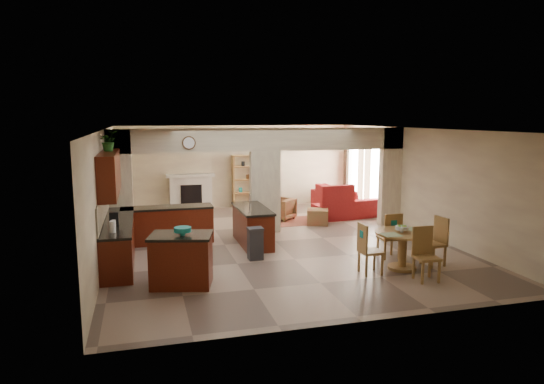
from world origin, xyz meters
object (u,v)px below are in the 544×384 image
object	(u,v)px
kitchen_island	(182,260)
sofa	(345,199)
dining_table	(403,245)
armchair	(281,209)

from	to	relation	value
kitchen_island	sofa	world-z (taller)	kitchen_island
sofa	dining_table	bearing A→B (deg)	159.16
kitchen_island	dining_table	size ratio (longest dim) A/B	1.12
kitchen_island	dining_table	distance (m)	4.45
kitchen_island	armchair	distance (m)	6.11
sofa	kitchen_island	bearing A→B (deg)	127.17
dining_table	kitchen_island	bearing A→B (deg)	177.45
kitchen_island	sofa	distance (m)	8.27
dining_table	sofa	distance (m)	6.23
dining_table	sofa	xyz separation A→B (m)	(1.37, 6.08, -0.11)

